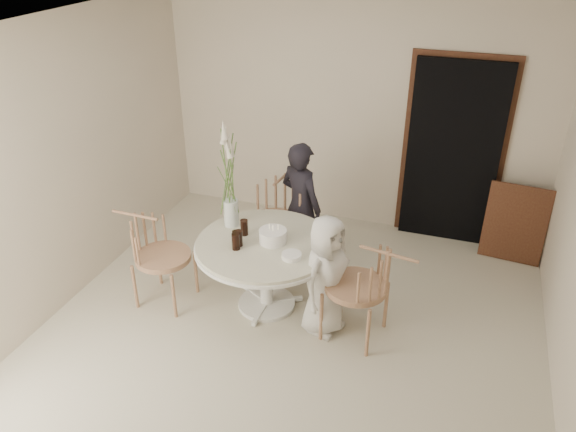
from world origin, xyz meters
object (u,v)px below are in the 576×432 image
(chair_left, at_px, (150,246))
(chair_right, at_px, (371,281))
(table, at_px, (266,252))
(girl, at_px, (301,205))
(boy, at_px, (326,276))
(chair_far, at_px, (280,208))
(flower_vase, at_px, (230,184))
(birthday_cake, at_px, (273,236))

(chair_left, bearing_deg, chair_right, -86.36)
(chair_left, bearing_deg, table, -76.59)
(girl, distance_m, boy, 1.15)
(table, distance_m, chair_far, 0.84)
(flower_vase, bearing_deg, chair_right, -13.64)
(chair_far, distance_m, chair_right, 1.54)
(birthday_cake, bearing_deg, boy, -17.31)
(chair_right, bearing_deg, girl, -126.25)
(table, distance_m, chair_left, 1.13)
(table, height_order, birthday_cake, birthday_cake)
(table, bearing_deg, flower_vase, 155.09)
(chair_left, xyz_separation_m, girl, (1.18, 1.08, 0.10))
(chair_right, xyz_separation_m, flower_vase, (-1.46, 0.35, 0.55))
(chair_left, bearing_deg, flower_vase, -55.88)
(chair_right, distance_m, boy, 0.41)
(chair_right, bearing_deg, birthday_cake, -90.59)
(chair_far, bearing_deg, chair_right, -33.06)
(chair_far, xyz_separation_m, birthday_cake, (0.22, -0.80, 0.15))
(chair_far, bearing_deg, chair_left, -125.57)
(table, distance_m, chair_right, 1.05)
(chair_left, height_order, flower_vase, flower_vase)
(boy, relative_size, flower_vase, 1.09)
(chair_far, height_order, flower_vase, flower_vase)
(table, height_order, boy, boy)
(table, xyz_separation_m, boy, (0.63, -0.15, -0.03))
(chair_right, relative_size, flower_vase, 0.90)
(boy, bearing_deg, girl, 48.99)
(boy, bearing_deg, table, 96.85)
(table, relative_size, chair_right, 1.37)
(chair_left, xyz_separation_m, boy, (1.73, 0.08, -0.02))
(chair_right, distance_m, girl, 1.39)
(chair_far, distance_m, birthday_cake, 0.84)
(table, distance_m, birthday_cake, 0.19)
(table, relative_size, chair_far, 1.33)
(chair_far, bearing_deg, boy, -44.79)
(chair_far, height_order, girl, girl)
(table, relative_size, birthday_cake, 5.16)
(girl, xyz_separation_m, boy, (0.55, -1.00, -0.12))
(chair_far, bearing_deg, table, -72.97)
(flower_vase, bearing_deg, chair_far, 66.25)
(chair_right, bearing_deg, flower_vase, -93.51)
(boy, distance_m, birthday_cake, 0.62)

